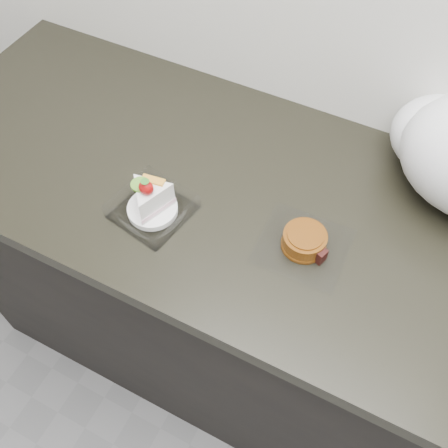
% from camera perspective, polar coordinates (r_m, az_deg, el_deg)
% --- Properties ---
extents(counter, '(2.04, 0.64, 0.90)m').
position_cam_1_polar(counter, '(1.41, 10.36, -11.20)').
color(counter, black).
rests_on(counter, ground).
extents(cake_tray, '(0.16, 0.16, 0.11)m').
position_cam_1_polar(cake_tray, '(1.02, -8.29, 2.34)').
color(cake_tray, white).
rests_on(cake_tray, counter).
extents(mooncake_wrap, '(0.18, 0.17, 0.04)m').
position_cam_1_polar(mooncake_wrap, '(0.98, 9.20, -2.03)').
color(mooncake_wrap, white).
rests_on(mooncake_wrap, counter).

